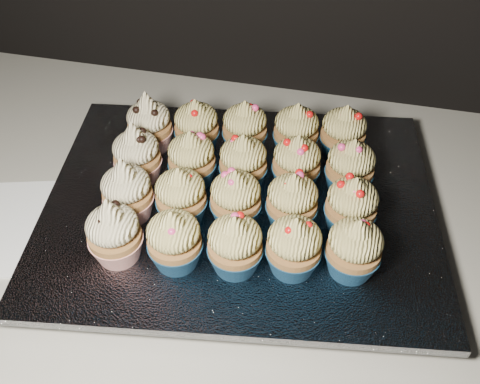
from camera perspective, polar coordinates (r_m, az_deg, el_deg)
The scene contains 24 objects.
worktop at distance 0.74m, azimuth 13.68°, elevation -5.12°, with size 2.44×0.64×0.04m, color beige.
napkin at distance 0.77m, azimuth -23.10°, elevation -3.41°, with size 0.17×0.17×0.00m, color white.
baking_tray at distance 0.71m, azimuth 0.00°, elevation -2.22°, with size 0.46×0.35×0.02m, color black.
foil_lining at distance 0.70m, azimuth 0.00°, elevation -1.28°, with size 0.50×0.39×0.01m, color silver.
cupcake_0 at distance 0.62m, azimuth -13.29°, elevation -4.25°, with size 0.06×0.06×0.10m.
cupcake_1 at distance 0.61m, azimuth -7.02°, elevation -5.11°, with size 0.06×0.06×0.08m.
cupcake_2 at distance 0.60m, azimuth -0.54°, elevation -5.66°, with size 0.06×0.06×0.08m.
cupcake_3 at distance 0.60m, azimuth 5.76°, elevation -5.78°, with size 0.06×0.06×0.08m.
cupcake_4 at distance 0.61m, azimuth 12.06°, elevation -5.93°, with size 0.06×0.06×0.08m.
cupcake_5 at distance 0.66m, azimuth -11.95°, elevation 0.05°, with size 0.06×0.06×0.10m.
cupcake_6 at distance 0.65m, azimuth -6.32°, elevation -0.48°, with size 0.06×0.06×0.08m.
cupcake_7 at distance 0.64m, azimuth -0.48°, elevation -0.75°, with size 0.06×0.06×0.08m.
cupcake_8 at distance 0.64m, azimuth 5.57°, elevation -1.07°, with size 0.06×0.06×0.08m.
cupcake_9 at distance 0.65m, azimuth 11.78°, elevation -1.47°, with size 0.06×0.06×0.08m.
cupcake_10 at distance 0.71m, azimuth -10.95°, elevation 3.90°, with size 0.06×0.06×0.10m.
cupcake_11 at distance 0.70m, azimuth -5.18°, elevation 3.49°, with size 0.06×0.06×0.08m.
cupcake_12 at distance 0.69m, azimuth 0.33°, elevation 3.14°, with size 0.06×0.06×0.08m.
cupcake_13 at distance 0.69m, azimuth 6.04°, elevation 3.06°, with size 0.06×0.06×0.08m.
cupcake_14 at distance 0.70m, azimuth 11.66°, elevation 2.60°, with size 0.06×0.06×0.08m.
cupcake_15 at distance 0.76m, azimuth -9.64°, elevation 7.15°, with size 0.06×0.06×0.10m.
cupcake_16 at distance 0.75m, azimuth -4.66°, elevation 6.93°, with size 0.06×0.06×0.08m.
cupcake_17 at distance 0.75m, azimuth 0.51°, elevation 6.79°, with size 0.06×0.06×0.08m.
cupcake_18 at distance 0.74m, azimuth 6.00°, elevation 6.49°, with size 0.06×0.06×0.08m.
cupcake_19 at distance 0.75m, azimuth 10.95°, elevation 6.22°, with size 0.06×0.06×0.08m.
Camera 1 is at (-0.07, 1.21, 1.43)m, focal length 40.00 mm.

